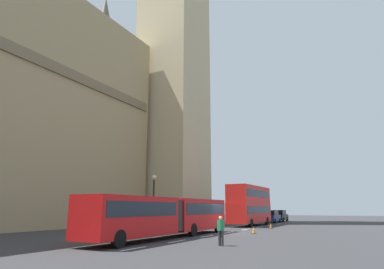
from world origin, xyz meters
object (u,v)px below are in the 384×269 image
object	(u,v)px
clock_tower	(174,11)
double_decker_bus	(250,204)
traffic_cone_west	(254,230)
sedan_lead	(272,217)
pedestrian_near_cones	(221,230)
traffic_cone_middle	(271,226)
street_lamp	(154,198)
sedan_trailing	(280,216)
articulated_bus	(167,214)

from	to	relation	value
clock_tower	double_decker_bus	distance (m)	37.16
traffic_cone_west	clock_tower	bearing A→B (deg)	48.71
sedan_lead	pedestrian_near_cones	bearing A→B (deg)	-170.34
double_decker_bus	traffic_cone_middle	distance (m)	6.71
traffic_cone_west	street_lamp	bearing A→B (deg)	105.62
traffic_cone_west	traffic_cone_middle	size ratio (longest dim) A/B	1.00
sedan_lead	sedan_trailing	distance (m)	5.76
clock_tower	street_lamp	distance (m)	39.81
clock_tower	sedan_lead	world-z (taller)	clock_tower
street_lamp	sedan_trailing	bearing A→B (deg)	-8.54
street_lamp	pedestrian_near_cones	distance (m)	12.83
sedan_trailing	pedestrian_near_cones	size ratio (longest dim) A/B	2.60
clock_tower	double_decker_bus	xyz separation A→B (m)	(-3.64, -13.99, -34.23)
clock_tower	traffic_cone_west	distance (m)	44.07
street_lamp	double_decker_bus	bearing A→B (deg)	-16.74
pedestrian_near_cones	clock_tower	bearing A→B (deg)	36.84
street_lamp	traffic_cone_middle	bearing A→B (deg)	-39.76
clock_tower	pedestrian_near_cones	size ratio (longest dim) A/B	41.58
sedan_lead	sedan_trailing	size ratio (longest dim) A/B	1.00
sedan_lead	street_lamp	size ratio (longest dim) A/B	0.83
clock_tower	street_lamp	size ratio (longest dim) A/B	13.33
traffic_cone_middle	clock_tower	bearing A→B (deg)	64.37
sedan_trailing	traffic_cone_west	distance (m)	28.16
sedan_lead	traffic_cone_middle	size ratio (longest dim) A/B	7.59
double_decker_bus	sedan_lead	world-z (taller)	double_decker_bus
clock_tower	articulated_bus	xyz separation A→B (m)	(-23.26, -13.99, -35.19)
sedan_lead	traffic_cone_middle	world-z (taller)	sedan_lead
articulated_bus	double_decker_bus	xyz separation A→B (m)	(19.62, 0.00, 0.96)
sedan_lead	sedan_trailing	world-z (taller)	same
traffic_cone_west	traffic_cone_middle	distance (m)	7.59
articulated_bus	double_decker_bus	bearing A→B (deg)	0.01
clock_tower	pedestrian_near_cones	world-z (taller)	clock_tower
sedan_trailing	street_lamp	xyz separation A→B (m)	(-30.31, 4.55, 2.14)
sedan_trailing	street_lamp	world-z (taller)	street_lamp
double_decker_bus	pedestrian_near_cones	xyz separation A→B (m)	(-22.54, -5.63, -1.80)
clock_tower	articulated_bus	bearing A→B (deg)	-148.97
articulated_bus	traffic_cone_middle	world-z (taller)	articulated_bus
traffic_cone_west	pedestrian_near_cones	xyz separation A→B (m)	(-10.05, -1.24, 0.63)
articulated_bus	pedestrian_near_cones	size ratio (longest dim) A/B	9.75
articulated_bus	double_decker_bus	size ratio (longest dim) A/B	1.58
clock_tower	traffic_cone_middle	bearing A→B (deg)	-115.63
double_decker_bus	traffic_cone_middle	xyz separation A→B (m)	(-4.92, -3.86, -2.43)
pedestrian_near_cones	sedan_lead	bearing A→B (deg)	9.66
double_decker_bus	sedan_lead	xyz separation A→B (m)	(9.57, -0.16, -1.80)
articulated_bus	traffic_cone_west	world-z (taller)	articulated_bus
double_decker_bus	sedan_trailing	world-z (taller)	double_decker_bus
double_decker_bus	sedan_lead	size ratio (longest dim) A/B	2.38
double_decker_bus	traffic_cone_middle	world-z (taller)	double_decker_bus
traffic_cone_middle	pedestrian_near_cones	xyz separation A→B (m)	(-17.62, -1.76, 0.63)
clock_tower	sedan_lead	size ratio (longest dim) A/B	15.97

